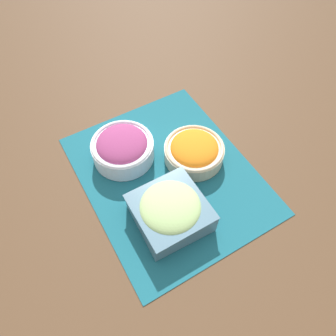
{
  "coord_description": "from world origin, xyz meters",
  "views": [
    {
      "loc": [
        0.44,
        -0.25,
        0.77
      ],
      "look_at": [
        0.0,
        0.0,
        0.03
      ],
      "focal_mm": 35.0,
      "sensor_mm": 36.0,
      "label": 1
    }
  ],
  "objects": [
    {
      "name": "cucumber_bowl",
      "position": [
        0.12,
        -0.06,
        0.05
      ],
      "size": [
        0.18,
        0.18,
        0.08
      ],
      "color": "slate",
      "rests_on": "placemat"
    },
    {
      "name": "ground_plane",
      "position": [
        0.0,
        0.0,
        0.0
      ],
      "size": [
        3.0,
        3.0,
        0.0
      ],
      "primitive_type": "plane",
      "color": "#513823"
    },
    {
      "name": "carrot_bowl",
      "position": [
        -0.01,
        0.09,
        0.04
      ],
      "size": [
        0.17,
        0.17,
        0.07
      ],
      "color": "beige",
      "rests_on": "placemat"
    },
    {
      "name": "onion_bowl",
      "position": [
        -0.12,
        -0.08,
        0.04
      ],
      "size": [
        0.18,
        0.18,
        0.08
      ],
      "color": "silver",
      "rests_on": "placemat"
    },
    {
      "name": "placemat",
      "position": [
        0.0,
        0.0,
        0.0
      ],
      "size": [
        0.55,
        0.45,
        0.0
      ],
      "color": "#195B6B",
      "rests_on": "ground_plane"
    }
  ]
}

